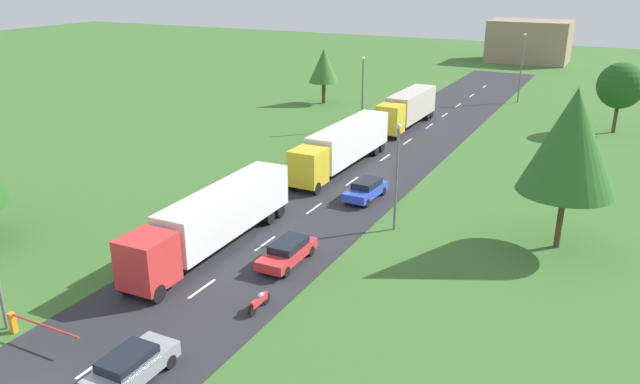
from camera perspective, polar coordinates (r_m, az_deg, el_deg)
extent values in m
cube|color=#2B2B30|center=(44.71, -0.95, -1.85)|extent=(10.00, 140.00, 0.06)
cube|color=white|center=(30.27, -19.92, -14.70)|extent=(0.16, 2.40, 0.01)
cube|color=white|center=(35.00, -10.84, -8.75)|extent=(0.16, 2.40, 0.01)
cube|color=white|center=(39.80, -5.10, -4.76)|extent=(0.16, 2.40, 0.01)
cube|color=white|center=(45.26, -0.56, -1.53)|extent=(0.16, 2.40, 0.01)
cube|color=white|center=(51.05, 2.98, 1.00)|extent=(0.16, 2.40, 0.01)
cube|color=white|center=(57.71, 6.04, 3.19)|extent=(0.16, 2.40, 0.01)
cube|color=white|center=(63.39, 8.09, 4.64)|extent=(0.16, 2.40, 0.01)
cube|color=white|center=(70.10, 10.05, 6.02)|extent=(0.16, 2.40, 0.01)
cube|color=white|center=(75.78, 11.43, 6.98)|extent=(0.16, 2.40, 0.01)
cube|color=white|center=(81.50, 12.62, 7.80)|extent=(0.16, 2.40, 0.01)
cube|color=white|center=(88.41, 13.84, 8.64)|extent=(0.16, 2.40, 0.01)
cube|color=white|center=(95.70, 14.93, 9.39)|extent=(0.16, 2.40, 0.01)
cube|color=red|center=(34.46, -15.61, -6.11)|extent=(2.49, 2.73, 2.79)
cube|color=black|center=(33.41, -17.12, -6.17)|extent=(2.10, 0.14, 1.23)
cube|color=white|center=(39.75, -8.61, -1.54)|extent=(2.73, 11.74, 2.77)
cube|color=black|center=(40.35, -8.50, -3.63)|extent=(1.11, 11.12, 0.24)
cylinder|color=black|center=(34.02, -14.77, -9.04)|extent=(0.37, 1.01, 1.00)
cylinder|color=black|center=(35.30, -17.42, -8.19)|extent=(0.37, 1.01, 1.00)
cylinder|color=black|center=(42.58, -4.69, -2.31)|extent=(0.37, 1.01, 1.00)
cylinder|color=black|center=(43.61, -7.08, -1.84)|extent=(0.37, 1.01, 1.00)
cylinder|color=black|center=(43.70, -3.77, -1.68)|extent=(0.37, 1.01, 1.00)
cylinder|color=black|center=(44.71, -6.12, -1.24)|extent=(0.37, 1.01, 1.00)
cube|color=yellow|center=(48.44, -1.10, 2.34)|extent=(2.47, 2.63, 2.82)
cube|color=black|center=(47.25, -1.82, 2.52)|extent=(2.10, 0.13, 1.24)
cube|color=white|center=(54.90, 2.73, 4.82)|extent=(2.64, 12.02, 2.89)
cube|color=black|center=(55.35, 2.70, 3.18)|extent=(1.04, 11.40, 0.24)
cylinder|color=black|center=(47.88, -0.36, 0.34)|extent=(0.36, 1.00, 1.00)
cylinder|color=black|center=(48.84, -2.53, 0.73)|extent=(0.36, 1.00, 1.00)
cylinder|color=black|center=(58.14, 5.14, 3.85)|extent=(0.36, 1.00, 1.00)
cylinder|color=black|center=(58.94, 3.25, 4.13)|extent=(0.36, 1.00, 1.00)
cylinder|color=black|center=(59.42, 5.67, 4.19)|extent=(0.36, 1.00, 1.00)
cylinder|color=black|center=(60.20, 3.82, 4.46)|extent=(0.36, 1.00, 1.00)
cube|color=yellow|center=(64.25, 6.49, 6.72)|extent=(2.47, 2.43, 2.92)
cube|color=black|center=(63.10, 6.13, 6.97)|extent=(2.10, 0.13, 1.28)
cube|color=beige|center=(69.97, 8.42, 7.99)|extent=(2.64, 9.56, 2.93)
cube|color=black|center=(70.33, 8.35, 6.66)|extent=(1.03, 9.06, 0.24)
cylinder|color=black|center=(63.70, 7.12, 5.22)|extent=(0.36, 1.00, 1.00)
cylinder|color=black|center=(64.44, 5.37, 5.46)|extent=(0.36, 1.00, 1.00)
cylinder|color=black|center=(72.68, 9.90, 6.93)|extent=(0.36, 1.00, 1.00)
cylinder|color=black|center=(73.32, 8.33, 7.13)|extent=(0.36, 1.00, 1.00)
cylinder|color=black|center=(73.74, 10.18, 7.10)|extent=(0.36, 1.00, 1.00)
cylinder|color=black|center=(74.38, 8.63, 7.30)|extent=(0.36, 1.00, 1.00)
cube|color=#8C939E|center=(28.40, -16.94, -15.23)|extent=(1.82, 4.19, 0.70)
cube|color=black|center=(27.96, -17.36, -14.47)|extent=(1.53, 2.35, 0.45)
cylinder|color=black|center=(29.89, -16.12, -13.99)|extent=(0.22, 0.64, 0.64)
cylinder|color=black|center=(28.96, -13.68, -14.96)|extent=(0.22, 0.64, 0.64)
cube|color=red|center=(36.96, -3.07, -5.71)|extent=(1.83, 4.59, 0.58)
cube|color=black|center=(36.91, -2.91, -4.85)|extent=(1.53, 2.58, 0.45)
cylinder|color=black|center=(35.52, -3.17, -7.36)|extent=(0.23, 0.64, 0.64)
cylinder|color=black|center=(36.26, -5.38, -6.82)|extent=(0.23, 0.64, 0.64)
cylinder|color=black|center=(37.97, -0.86, -5.43)|extent=(0.23, 0.64, 0.64)
cylinder|color=black|center=(38.66, -2.97, -4.97)|extent=(0.23, 0.64, 0.64)
cube|color=blue|center=(47.01, 4.21, 0.09)|extent=(2.04, 4.45, 0.64)
cube|color=black|center=(47.01, 4.34, 0.81)|extent=(1.66, 2.52, 0.50)
cylinder|color=black|center=(45.53, 4.34, -1.02)|extent=(0.25, 0.65, 0.64)
cylinder|color=black|center=(46.20, 2.49, -0.66)|extent=(0.25, 0.65, 0.64)
cylinder|color=black|center=(48.08, 5.85, 0.09)|extent=(0.25, 0.65, 0.64)
cylinder|color=black|center=(48.71, 4.08, 0.42)|extent=(0.25, 0.65, 0.64)
cylinder|color=black|center=(32.95, -5.00, -9.76)|extent=(0.12, 0.64, 0.64)
cylinder|color=black|center=(32.01, -6.24, -10.77)|extent=(0.14, 0.64, 0.64)
cube|color=red|center=(32.37, -5.63, -9.92)|extent=(0.20, 1.40, 0.36)
ellipsoid|color=gray|center=(32.36, -5.50, -9.45)|extent=(0.28, 0.52, 0.28)
cube|color=orange|center=(33.99, -26.50, -10.73)|extent=(0.28, 0.28, 1.05)
cylinder|color=red|center=(32.14, -24.13, -11.18)|extent=(4.50, 0.10, 0.10)
cylinder|color=slate|center=(40.93, 7.05, 1.08)|extent=(0.18, 0.18, 7.03)
sphere|color=silver|center=(39.90, 7.27, 6.02)|extent=(0.36, 0.36, 0.36)
cylinder|color=slate|center=(67.17, 3.94, 8.92)|extent=(0.18, 0.18, 7.55)
sphere|color=silver|center=(66.53, 4.02, 12.21)|extent=(0.36, 0.36, 0.36)
cylinder|color=slate|center=(84.93, 18.07, 10.69)|extent=(0.18, 0.18, 8.55)
sphere|color=silver|center=(84.40, 18.39, 13.62)|extent=(0.36, 0.36, 0.36)
cylinder|color=#513823|center=(73.26, 25.60, 6.21)|extent=(0.40, 0.40, 3.23)
sphere|color=#23561E|center=(72.63, 26.01, 8.82)|extent=(4.81, 4.81, 4.81)
cylinder|color=#513823|center=(41.43, 21.26, -2.39)|extent=(0.38, 0.38, 3.73)
cone|color=#2D6628|center=(39.89, 22.18, 4.39)|extent=(5.86, 5.86, 6.45)
cylinder|color=#513823|center=(81.00, 0.34, 9.14)|extent=(0.50, 0.50, 2.71)
cone|color=#38702D|center=(80.41, 0.35, 11.58)|extent=(3.86, 3.86, 4.24)
cube|color=#9E846B|center=(123.62, 18.72, 13.04)|extent=(14.18, 9.75, 7.49)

